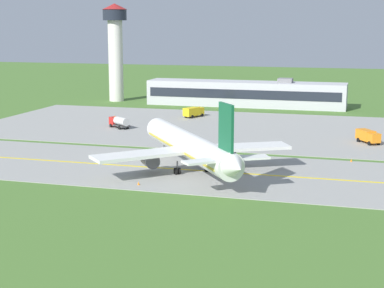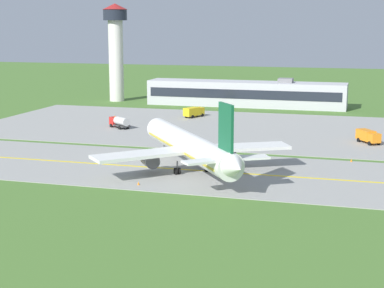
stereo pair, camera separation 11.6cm
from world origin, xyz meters
TOP-DOWN VIEW (x-y plane):
  - ground_plane at (0.00, 0.00)m, footprint 500.00×500.00m
  - taxiway_strip at (0.00, 0.00)m, footprint 240.00×28.00m
  - apron_pad at (10.00, 42.00)m, footprint 140.00×52.00m
  - taxiway_centreline at (0.00, 0.00)m, footprint 220.00×0.60m
  - airplane_lead at (0.60, -0.51)m, footprint 28.97×33.97m
  - service_truck_fuel at (-26.35, 34.99)m, footprint 6.05×5.20m
  - service_truck_catering at (-14.73, 55.56)m, footprint 4.44×6.30m
  - service_truck_pushback at (27.92, 31.75)m, footprint 4.98×6.15m
  - terminal_building at (-6.48, 81.23)m, footprint 56.95×9.45m
  - control_tower at (-47.05, 82.34)m, footprint 7.60×7.60m
  - traffic_cone_near_edge at (-4.08, -11.16)m, footprint 0.44×0.44m
  - traffic_cone_mid_edge at (25.35, 13.44)m, footprint 0.44×0.44m

SIDE VIEW (x-z plane):
  - ground_plane at x=0.00m, z-range 0.00..0.00m
  - taxiway_strip at x=0.00m, z-range 0.00..0.10m
  - apron_pad at x=10.00m, z-range 0.00..0.10m
  - taxiway_centreline at x=0.00m, z-range 0.10..0.11m
  - traffic_cone_near_edge at x=-4.08m, z-range 0.00..0.60m
  - traffic_cone_mid_edge at x=25.35m, z-range 0.00..0.60m
  - service_truck_catering at x=-14.73m, z-range 0.23..2.83m
  - service_truck_pushback at x=27.92m, z-range 0.23..2.83m
  - service_truck_fuel at x=-26.35m, z-range 0.21..2.86m
  - terminal_building at x=-6.48m, z-range -0.58..7.71m
  - airplane_lead at x=0.60m, z-range -2.22..10.48m
  - control_tower at x=-47.05m, z-range 2.87..32.25m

